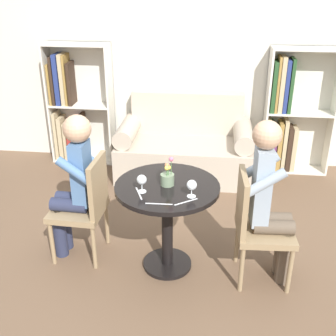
{
  "coord_description": "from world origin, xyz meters",
  "views": [
    {
      "loc": [
        0.33,
        -2.8,
        2.23
      ],
      "look_at": [
        0.0,
        0.05,
        0.87
      ],
      "focal_mm": 45.0,
      "sensor_mm": 36.0,
      "label": 1
    }
  ],
  "objects": [
    {
      "name": "wine_glass_right",
      "position": [
        0.19,
        -0.16,
        0.84
      ],
      "size": [
        0.07,
        0.07,
        0.13
      ],
      "color": "white",
      "rests_on": "round_table"
    },
    {
      "name": "knife_right_setting",
      "position": [
        -0.02,
        -0.29,
        0.75
      ],
      "size": [
        0.19,
        0.02,
        0.0
      ],
      "color": "silver",
      "rests_on": "round_table"
    },
    {
      "name": "knife_left_setting",
      "position": [
        -0.19,
        -0.15,
        0.75
      ],
      "size": [
        0.08,
        0.18,
        0.0
      ],
      "color": "silver",
      "rests_on": "round_table"
    },
    {
      "name": "ground_plane",
      "position": [
        0.0,
        0.0,
        0.0
      ],
      "size": [
        16.0,
        16.0,
        0.0
      ],
      "primitive_type": "plane",
      "color": "brown"
    },
    {
      "name": "chair_right",
      "position": [
        0.68,
        -0.05,
        0.49
      ],
      "size": [
        0.45,
        0.45,
        0.9
      ],
      "rotation": [
        0.0,
        0.0,
        1.63
      ],
      "color": "#937A56",
      "rests_on": "ground_plane"
    },
    {
      "name": "chair_left",
      "position": [
        -0.68,
        0.08,
        0.49
      ],
      "size": [
        0.44,
        0.44,
        0.9
      ],
      "rotation": [
        0.0,
        0.0,
        -1.62
      ],
      "color": "#937A56",
      "rests_on": "ground_plane"
    },
    {
      "name": "bookshelf_left",
      "position": [
        -1.4,
        2.03,
        0.67
      ],
      "size": [
        0.77,
        0.28,
        1.46
      ],
      "color": "silver",
      "rests_on": "ground_plane"
    },
    {
      "name": "round_table",
      "position": [
        0.0,
        0.0,
        0.57
      ],
      "size": [
        0.8,
        0.8,
        0.75
      ],
      "color": "black",
      "rests_on": "ground_plane"
    },
    {
      "name": "back_wall",
      "position": [
        0.0,
        2.2,
        1.35
      ],
      "size": [
        5.2,
        0.05,
        2.7
      ],
      "color": "beige",
      "rests_on": "ground_plane"
    },
    {
      "name": "person_right",
      "position": [
        0.77,
        -0.04,
        0.7
      ],
      "size": [
        0.43,
        0.36,
        1.31
      ],
      "rotation": [
        0.0,
        0.0,
        1.63
      ],
      "color": "brown",
      "rests_on": "ground_plane"
    },
    {
      "name": "person_left",
      "position": [
        -0.77,
        0.09,
        0.68
      ],
      "size": [
        0.43,
        0.35,
        1.25
      ],
      "rotation": [
        0.0,
        0.0,
        -1.62
      ],
      "color": "#282D47",
      "rests_on": "ground_plane"
    },
    {
      "name": "fork_left_setting",
      "position": [
        0.16,
        -0.24,
        0.75
      ],
      "size": [
        0.16,
        0.12,
        0.0
      ],
      "color": "silver",
      "rests_on": "round_table"
    },
    {
      "name": "flower_vase",
      "position": [
        0.0,
        0.0,
        0.82
      ],
      "size": [
        0.1,
        0.1,
        0.23
      ],
      "color": "gray",
      "rests_on": "round_table"
    },
    {
      "name": "couch",
      "position": [
        0.0,
        1.77,
        0.31
      ],
      "size": [
        1.55,
        0.8,
        0.92
      ],
      "color": "#B7A893",
      "rests_on": "ground_plane"
    },
    {
      "name": "wine_glass_left",
      "position": [
        -0.17,
        -0.13,
        0.85
      ],
      "size": [
        0.07,
        0.07,
        0.14
      ],
      "color": "white",
      "rests_on": "round_table"
    },
    {
      "name": "bookshelf_right",
      "position": [
        1.2,
        2.03,
        0.67
      ],
      "size": [
        0.77,
        0.28,
        1.46
      ],
      "color": "silver",
      "rests_on": "ground_plane"
    }
  ]
}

